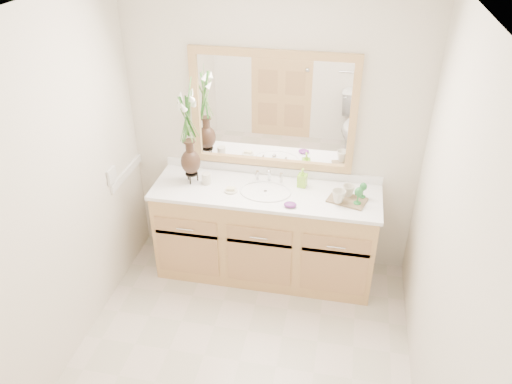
% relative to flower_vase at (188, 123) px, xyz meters
% --- Properties ---
extents(floor, '(2.60, 2.60, 0.00)m').
position_rel_flower_vase_xyz_m(floor, '(0.62, -1.04, -1.35)').
color(floor, beige).
rests_on(floor, ground).
extents(ceiling, '(2.40, 2.60, 0.02)m').
position_rel_flower_vase_xyz_m(ceiling, '(0.62, -1.04, 1.05)').
color(ceiling, white).
rests_on(ceiling, wall_back).
extents(wall_back, '(2.40, 0.02, 2.40)m').
position_rel_flower_vase_xyz_m(wall_back, '(0.62, 0.26, -0.15)').
color(wall_back, silver).
rests_on(wall_back, floor).
extents(wall_left, '(0.02, 2.60, 2.40)m').
position_rel_flower_vase_xyz_m(wall_left, '(-0.58, -1.04, -0.15)').
color(wall_left, silver).
rests_on(wall_left, floor).
extents(wall_right, '(0.02, 2.60, 2.40)m').
position_rel_flower_vase_xyz_m(wall_right, '(1.82, -1.04, -0.15)').
color(wall_right, silver).
rests_on(wall_right, floor).
extents(vanity, '(1.80, 0.55, 0.80)m').
position_rel_flower_vase_xyz_m(vanity, '(0.62, -0.03, -0.95)').
color(vanity, tan).
rests_on(vanity, floor).
extents(counter, '(1.84, 0.57, 0.03)m').
position_rel_flower_vase_xyz_m(counter, '(0.62, -0.03, -0.54)').
color(counter, white).
rests_on(counter, vanity).
extents(sink, '(0.38, 0.34, 0.23)m').
position_rel_flower_vase_xyz_m(sink, '(0.62, -0.04, -0.58)').
color(sink, white).
rests_on(sink, counter).
extents(mirror, '(1.32, 0.04, 0.97)m').
position_rel_flower_vase_xyz_m(mirror, '(0.62, 0.24, 0.05)').
color(mirror, white).
rests_on(mirror, wall_back).
extents(switch_plate, '(0.02, 0.12, 0.12)m').
position_rel_flower_vase_xyz_m(switch_plate, '(-0.56, -0.28, -0.37)').
color(switch_plate, white).
rests_on(switch_plate, wall_left).
extents(flower_vase, '(0.19, 0.19, 0.77)m').
position_rel_flower_vase_xyz_m(flower_vase, '(0.00, 0.00, 0.00)').
color(flower_vase, black).
rests_on(flower_vase, counter).
extents(tumbler, '(0.07, 0.07, 0.09)m').
position_rel_flower_vase_xyz_m(tumbler, '(0.13, -0.01, -0.48)').
color(tumbler, beige).
rests_on(tumbler, counter).
extents(soap_dish, '(0.11, 0.11, 0.03)m').
position_rel_flower_vase_xyz_m(soap_dish, '(0.35, -0.09, -0.51)').
color(soap_dish, beige).
rests_on(soap_dish, counter).
extents(soap_bottle, '(0.07, 0.08, 0.14)m').
position_rel_flower_vase_xyz_m(soap_bottle, '(0.90, 0.10, -0.45)').
color(soap_bottle, '#8DD431').
rests_on(soap_bottle, counter).
extents(purple_dish, '(0.12, 0.10, 0.03)m').
position_rel_flower_vase_xyz_m(purple_dish, '(0.85, -0.22, -0.51)').
color(purple_dish, '#6A2777').
rests_on(purple_dish, counter).
extents(tray, '(0.33, 0.26, 0.01)m').
position_rel_flower_vase_xyz_m(tray, '(1.27, -0.05, -0.52)').
color(tray, brown).
rests_on(tray, counter).
extents(mug_left, '(0.11, 0.11, 0.11)m').
position_rel_flower_vase_xyz_m(mug_left, '(1.20, -0.10, -0.46)').
color(mug_left, beige).
rests_on(mug_left, tray).
extents(mug_right, '(0.13, 0.12, 0.10)m').
position_rel_flower_vase_xyz_m(mug_right, '(1.27, 0.01, -0.46)').
color(mug_right, beige).
rests_on(mug_right, tray).
extents(goblet_front, '(0.06, 0.06, 0.14)m').
position_rel_flower_vase_xyz_m(goblet_front, '(1.35, -0.10, -0.42)').
color(goblet_front, '#267433').
rests_on(goblet_front, tray).
extents(goblet_back, '(0.06, 0.06, 0.13)m').
position_rel_flower_vase_xyz_m(goblet_back, '(1.38, 0.00, -0.42)').
color(goblet_back, '#267433').
rests_on(goblet_back, tray).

